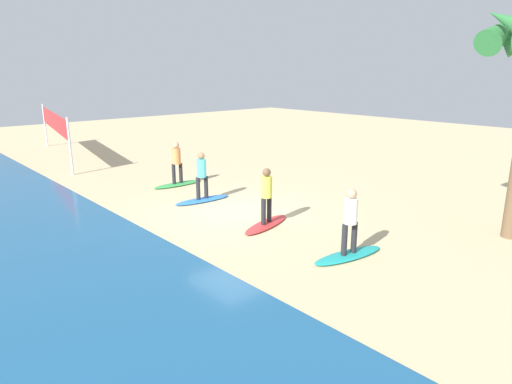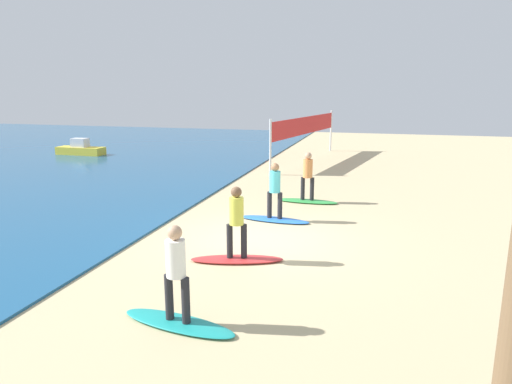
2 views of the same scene
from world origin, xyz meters
name	(u,v)px [view 1 (image 1 of 2)]	position (x,y,z in m)	size (l,w,h in m)	color
ground_plane	(235,212)	(0.00, 0.00, 0.00)	(60.00, 60.00, 0.00)	#CCB789
surfboard_teal	(348,255)	(-4.64, 0.16, 0.04)	(2.10, 0.56, 0.09)	teal
surfer_teal	(351,217)	(-4.64, 0.16, 1.04)	(0.32, 0.46, 1.64)	#232328
surfboard_red	(266,224)	(-1.62, 0.10, 0.04)	(2.10, 0.56, 0.09)	red
surfer_red	(267,192)	(-1.62, 0.10, 1.04)	(0.32, 0.45, 1.64)	#232328
surfboard_blue	(203,200)	(1.76, 0.02, 0.04)	(2.10, 0.56, 0.09)	blue
surfer_blue	(202,172)	(1.76, 0.02, 1.04)	(0.32, 0.46, 1.64)	#232328
surfboard_green	(178,184)	(4.26, -0.54, 0.04)	(2.10, 0.56, 0.09)	green
surfer_green	(177,160)	(4.26, -0.54, 1.04)	(0.32, 0.46, 1.64)	#232328
volleyball_net	(54,124)	(13.33, 1.04, 1.79)	(8.94, 1.80, 2.50)	silver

